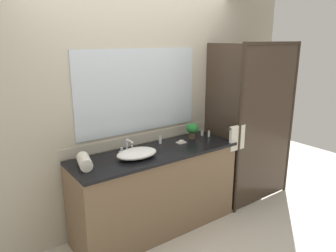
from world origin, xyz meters
TOP-DOWN VIEW (x-y plane):
  - ground_plane at (0.00, 0.00)m, footprint 8.00×8.00m
  - wall_back_with_mirror at (0.00, 0.34)m, footprint 4.40×0.06m
  - vanity_cabinet at (0.00, 0.01)m, footprint 1.80×0.58m
  - shower_enclosure at (1.28, -0.19)m, footprint 1.20×0.59m
  - sink_basin at (-0.25, -0.03)m, footprint 0.42×0.29m
  - faucet at (-0.25, 0.16)m, footprint 0.17×0.14m
  - potted_plant at (0.60, 0.13)m, footprint 0.15×0.15m
  - soap_dish at (0.39, 0.07)m, footprint 0.10×0.07m
  - amenity_bottle_shampoo at (0.77, 0.15)m, footprint 0.03×0.03m
  - amenity_bottle_body_wash at (0.18, 0.19)m, footprint 0.03×0.03m
  - amenity_bottle_conditioner at (0.80, 0.06)m, footprint 0.03×0.03m
  - rolled_towel_near_edge at (-0.76, 0.03)m, footprint 0.17×0.27m

SIDE VIEW (x-z plane):
  - ground_plane at x=0.00m, z-range 0.00..0.00m
  - vanity_cabinet at x=0.00m, z-range 0.00..0.90m
  - soap_dish at x=0.39m, z-range 0.90..0.93m
  - amenity_bottle_shampoo at x=0.77m, z-range 0.90..0.97m
  - amenity_bottle_conditioner at x=0.80m, z-range 0.90..0.97m
  - amenity_bottle_body_wash at x=0.18m, z-range 0.90..0.98m
  - sink_basin at x=-0.25m, z-range 0.90..0.98m
  - faucet at x=-0.25m, z-range 0.88..1.02m
  - rolled_towel_near_edge at x=-0.76m, z-range 0.90..1.01m
  - potted_plant at x=0.60m, z-range 0.92..1.10m
  - shower_enclosure at x=1.28m, z-range 0.02..2.02m
  - wall_back_with_mirror at x=0.00m, z-range 0.00..2.60m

